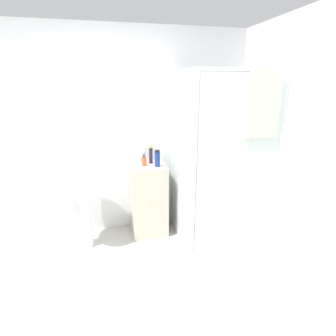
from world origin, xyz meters
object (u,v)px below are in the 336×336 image
shampoo_bottle_tall_black (151,155)px  shampoo_bottle_blue (157,159)px  lotion_bottle_white (143,158)px  soap_dispenser (144,161)px  sink (81,195)px

shampoo_bottle_tall_black → shampoo_bottle_blue: shampoo_bottle_tall_black is taller
shampoo_bottle_blue → lotion_bottle_white: shampoo_bottle_blue is taller
soap_dispenser → shampoo_bottle_blue: size_ratio=0.68×
lotion_bottle_white → shampoo_bottle_blue: bearing=-49.8°
sink → shampoo_bottle_tall_black: bearing=15.7°
shampoo_bottle_tall_black → shampoo_bottle_blue: 0.16m
shampoo_bottle_blue → soap_dispenser: bearing=155.0°
sink → soap_dispenser: (0.74, 0.15, 0.30)m
sink → shampoo_bottle_tall_black: size_ratio=4.57×
sink → soap_dispenser: 0.82m
sink → shampoo_bottle_blue: 0.96m
soap_dispenser → shampoo_bottle_blue: shampoo_bottle_blue is taller
shampoo_bottle_tall_black → sink: bearing=-164.3°
sink → shampoo_bottle_blue: shampoo_bottle_blue is taller
soap_dispenser → shampoo_bottle_tall_black: 0.14m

